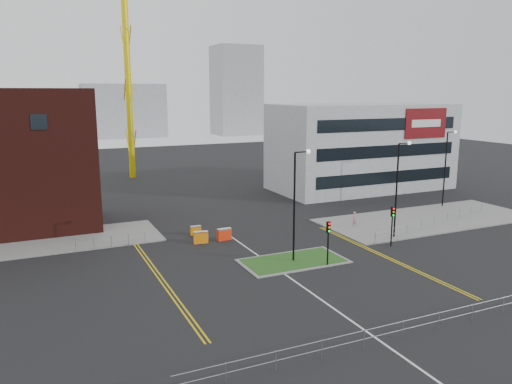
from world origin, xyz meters
TOP-DOWN VIEW (x-y plane):
  - ground at (0.00, 0.00)m, footprint 200.00×200.00m
  - pavement_left at (-20.00, 22.00)m, footprint 28.00×8.00m
  - pavement_right at (22.00, 14.00)m, footprint 24.00×10.00m
  - island_kerb at (2.00, 8.00)m, footprint 8.60×4.60m
  - grass_island at (2.00, 8.00)m, footprint 8.00×4.00m
  - office_block at (26.01, 31.97)m, footprint 25.00×12.20m
  - tower_crane at (3.66, 53.22)m, footprint 50.85×16.87m
  - streetlamp_island at (2.22, 8.00)m, footprint 1.46×0.36m
  - streetlamp_right_near at (14.22, 10.00)m, footprint 1.46×0.36m
  - streetlamp_right_far at (28.22, 18.00)m, footprint 1.46×0.36m
  - traffic_light_island at (4.00, 5.98)m, footprint 0.28×0.33m
  - traffic_light_right at (12.00, 7.98)m, footprint 0.28×0.33m
  - railing_front at (0.00, -6.00)m, footprint 24.05×0.05m
  - railing_left at (-11.00, 18.00)m, footprint 6.05×0.05m
  - railing_right at (20.50, 11.50)m, footprint 19.05×5.05m
  - centre_line at (0.00, 2.00)m, footprint 0.15×30.00m
  - yellow_left_a at (-9.00, 10.00)m, footprint 0.12×24.00m
  - yellow_left_b at (-8.70, 10.00)m, footprint 0.12×24.00m
  - yellow_right_a at (9.50, 6.00)m, footprint 0.12×20.00m
  - yellow_right_b at (9.80, 6.00)m, footprint 0.12×20.00m
  - skyline_b at (10.00, 130.00)m, footprint 24.00×12.00m
  - skyline_c at (45.00, 125.00)m, footprint 14.00×12.00m
  - skyline_d at (-8.00, 140.00)m, footprint 30.00×12.00m
  - pedestrian at (12.83, 14.71)m, footprint 0.62×0.44m
  - barrier_left at (-3.31, 16.00)m, footprint 1.38×0.64m
  - barrier_mid at (-2.88, 18.86)m, footprint 1.04×0.35m
  - barrier_right at (-1.00, 16.00)m, footprint 1.36×0.52m

SIDE VIEW (x-z plane):
  - ground at x=0.00m, z-range 0.00..0.00m
  - centre_line at x=0.00m, z-range 0.00..0.01m
  - yellow_left_a at x=-9.00m, z-range 0.00..0.01m
  - yellow_left_b at x=-8.70m, z-range 0.00..0.01m
  - yellow_right_a at x=9.50m, z-range 0.00..0.01m
  - yellow_right_b at x=9.80m, z-range 0.00..0.01m
  - island_kerb at x=2.00m, z-range 0.00..0.08m
  - pavement_left at x=-20.00m, z-range 0.00..0.12m
  - pavement_right at x=22.00m, z-range 0.00..0.12m
  - grass_island at x=2.00m, z-range 0.00..0.12m
  - barrier_mid at x=-2.88m, z-range 0.04..0.92m
  - barrier_left at x=-3.31m, z-range 0.05..1.16m
  - barrier_right at x=-1.00m, z-range 0.05..1.18m
  - railing_left at x=-11.00m, z-range 0.19..1.29m
  - railing_right at x=20.50m, z-range 0.23..1.33m
  - railing_front at x=0.00m, z-range 0.23..1.33m
  - pedestrian at x=12.83m, z-range 0.00..1.64m
  - traffic_light_island at x=4.00m, z-range 0.74..4.39m
  - traffic_light_right at x=12.00m, z-range 0.74..4.39m
  - streetlamp_island at x=2.22m, z-range 0.82..10.00m
  - streetlamp_right_near at x=14.22m, z-range 0.82..10.00m
  - streetlamp_right_far at x=28.22m, z-range 0.82..10.00m
  - skyline_d at x=-8.00m, z-range 0.00..12.00m
  - office_block at x=26.01m, z-range 0.00..12.00m
  - skyline_b at x=10.00m, z-range 0.00..16.00m
  - skyline_c at x=45.00m, z-range 0.00..28.00m
  - tower_crane at x=3.66m, z-range 7.00..43.43m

